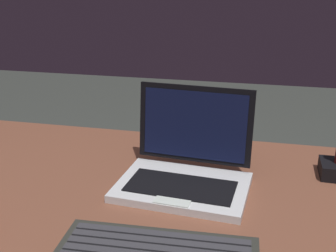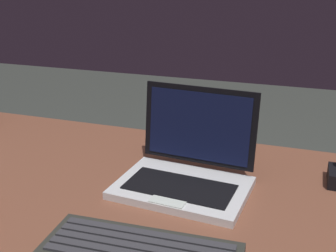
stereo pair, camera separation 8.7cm
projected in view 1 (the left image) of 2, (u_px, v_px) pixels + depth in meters
desk at (155, 246)px, 0.89m from camera, size 1.60×0.80×0.76m
laptop_front at (186, 168)px, 0.93m from camera, size 0.29×0.23×0.20m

